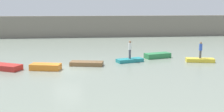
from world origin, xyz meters
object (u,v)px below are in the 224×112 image
object	(u,v)px
rowboat_yellow	(200,60)
person_white_shirt	(130,49)
rowboat_orange	(46,67)
rowboat_teal	(130,60)
rowboat_green	(158,55)
rowboat_brown	(87,64)
person_blue_shirt	(201,49)
rowboat_red	(4,67)

from	to	relation	value
rowboat_yellow	person_white_shirt	bearing A→B (deg)	-174.40
rowboat_orange	rowboat_yellow	world-z (taller)	rowboat_orange
rowboat_teal	rowboat_green	size ratio (longest dim) A/B	0.96
person_white_shirt	rowboat_brown	bearing A→B (deg)	-164.83
rowboat_green	rowboat_yellow	distance (m)	4.54
rowboat_brown	person_blue_shirt	bearing A→B (deg)	14.20
rowboat_orange	rowboat_green	distance (m)	12.31
rowboat_red	person_blue_shirt	xyz separation A→B (m)	(18.94, 1.30, 1.07)
rowboat_teal	rowboat_green	bearing A→B (deg)	11.91
rowboat_brown	person_white_shirt	size ratio (longest dim) A/B	1.70
rowboat_green	rowboat_yellow	world-z (taller)	rowboat_green
rowboat_brown	rowboat_orange	bearing A→B (deg)	-147.33
rowboat_yellow	person_blue_shirt	bearing A→B (deg)	0.00
rowboat_red	rowboat_brown	size ratio (longest dim) A/B	1.06
person_blue_shirt	rowboat_green	bearing A→B (deg)	144.63
rowboat_teal	person_blue_shirt	world-z (taller)	person_blue_shirt
rowboat_orange	rowboat_teal	size ratio (longest dim) A/B	0.98
rowboat_orange	rowboat_green	world-z (taller)	same
rowboat_orange	person_white_shirt	xyz separation A→B (m)	(8.08, 2.58, 1.11)
rowboat_teal	person_white_shirt	distance (m)	1.21
rowboat_red	rowboat_green	world-z (taller)	rowboat_green
rowboat_teal	rowboat_yellow	size ratio (longest dim) A/B	0.98
rowboat_brown	person_white_shirt	xyz separation A→B (m)	(4.39, 1.19, 1.19)
rowboat_green	person_blue_shirt	size ratio (longest dim) A/B	1.68
rowboat_orange	rowboat_yellow	size ratio (longest dim) A/B	0.96
rowboat_orange	rowboat_brown	distance (m)	3.94
rowboat_red	person_white_shirt	xyz separation A→B (m)	(11.83, 2.06, 1.14)
rowboat_red	rowboat_teal	world-z (taller)	rowboat_red
rowboat_red	rowboat_orange	distance (m)	3.78
rowboat_red	rowboat_orange	world-z (taller)	rowboat_orange
rowboat_teal	person_white_shirt	size ratio (longest dim) A/B	1.48
person_blue_shirt	rowboat_red	bearing A→B (deg)	-176.08
rowboat_brown	person_blue_shirt	size ratio (longest dim) A/B	1.84
rowboat_brown	person_white_shirt	distance (m)	4.70
rowboat_yellow	rowboat_red	bearing A→B (deg)	-164.31
rowboat_red	rowboat_green	size ratio (longest dim) A/B	1.16
rowboat_red	rowboat_teal	distance (m)	12.01
rowboat_yellow	person_white_shirt	xyz separation A→B (m)	(-7.10, 0.77, 1.20)
person_blue_shirt	person_white_shirt	xyz separation A→B (m)	(-7.10, 0.77, 0.07)
rowboat_green	person_white_shirt	size ratio (longest dim) A/B	1.55
person_blue_shirt	person_white_shirt	bearing A→B (deg)	173.83
rowboat_brown	rowboat_green	world-z (taller)	rowboat_green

